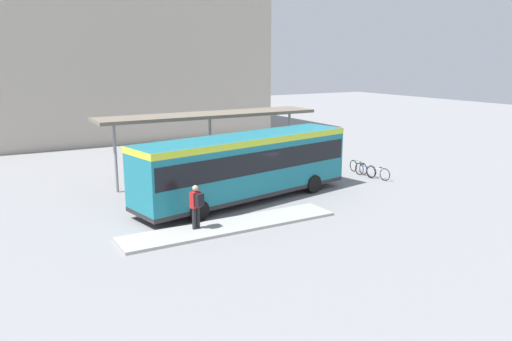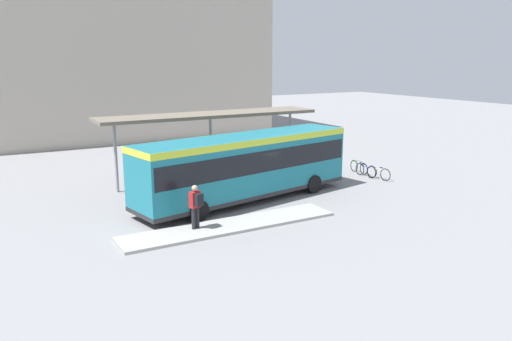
{
  "view_description": "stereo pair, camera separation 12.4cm",
  "coord_description": "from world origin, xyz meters",
  "px_view_note": "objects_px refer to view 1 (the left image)",
  "views": [
    {
      "loc": [
        -11.43,
        -20.81,
        6.88
      ],
      "look_at": [
        0.58,
        0.0,
        1.45
      ],
      "focal_mm": 35.0,
      "sensor_mm": 36.0,
      "label": 1
    },
    {
      "loc": [
        -11.32,
        -20.87,
        6.88
      ],
      "look_at": [
        0.58,
        0.0,
        1.45
      ],
      "focal_mm": 35.0,
      "sensor_mm": 36.0,
      "label": 2
    }
  ],
  "objects_px": {
    "pedestrian_waiting": "(196,204)",
    "bicycle_blue": "(365,170)",
    "bicycle_green": "(358,167)",
    "potted_planter_near_shelter": "(312,165)",
    "city_bus": "(246,163)",
    "bicycle_white": "(378,173)"
  },
  "relations": [
    {
      "from": "pedestrian_waiting",
      "to": "potted_planter_near_shelter",
      "type": "distance_m",
      "value": 11.3
    },
    {
      "from": "bicycle_green",
      "to": "pedestrian_waiting",
      "type": "bearing_deg",
      "value": 115.74
    },
    {
      "from": "city_bus",
      "to": "bicycle_green",
      "type": "relative_size",
      "value": 6.92
    },
    {
      "from": "pedestrian_waiting",
      "to": "bicycle_white",
      "type": "bearing_deg",
      "value": -95.82
    },
    {
      "from": "city_bus",
      "to": "pedestrian_waiting",
      "type": "distance_m",
      "value": 4.97
    },
    {
      "from": "city_bus",
      "to": "pedestrian_waiting",
      "type": "height_order",
      "value": "city_bus"
    },
    {
      "from": "bicycle_green",
      "to": "potted_planter_near_shelter",
      "type": "relative_size",
      "value": 1.31
    },
    {
      "from": "bicycle_white",
      "to": "bicycle_green",
      "type": "bearing_deg",
      "value": -8.78
    },
    {
      "from": "city_bus",
      "to": "bicycle_green",
      "type": "height_order",
      "value": "city_bus"
    },
    {
      "from": "city_bus",
      "to": "bicycle_white",
      "type": "bearing_deg",
      "value": -10.24
    },
    {
      "from": "bicycle_white",
      "to": "potted_planter_near_shelter",
      "type": "bearing_deg",
      "value": 42.14
    },
    {
      "from": "bicycle_blue",
      "to": "potted_planter_near_shelter",
      "type": "bearing_deg",
      "value": -122.17
    },
    {
      "from": "bicycle_white",
      "to": "pedestrian_waiting",
      "type": "bearing_deg",
      "value": 96.71
    },
    {
      "from": "bicycle_blue",
      "to": "city_bus",
      "type": "bearing_deg",
      "value": -84.55
    },
    {
      "from": "city_bus",
      "to": "bicycle_blue",
      "type": "relative_size",
      "value": 6.93
    },
    {
      "from": "bicycle_white",
      "to": "bicycle_blue",
      "type": "height_order",
      "value": "bicycle_white"
    },
    {
      "from": "bicycle_white",
      "to": "bicycle_blue",
      "type": "distance_m",
      "value": 0.91
    },
    {
      "from": "city_bus",
      "to": "bicycle_blue",
      "type": "bearing_deg",
      "value": -4.35
    },
    {
      "from": "pedestrian_waiting",
      "to": "potted_planter_near_shelter",
      "type": "bearing_deg",
      "value": -79.61
    },
    {
      "from": "bicycle_blue",
      "to": "potted_planter_near_shelter",
      "type": "height_order",
      "value": "potted_planter_near_shelter"
    },
    {
      "from": "bicycle_blue",
      "to": "potted_planter_near_shelter",
      "type": "distance_m",
      "value": 3.2
    },
    {
      "from": "pedestrian_waiting",
      "to": "bicycle_blue",
      "type": "distance_m",
      "value": 13.15
    }
  ]
}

